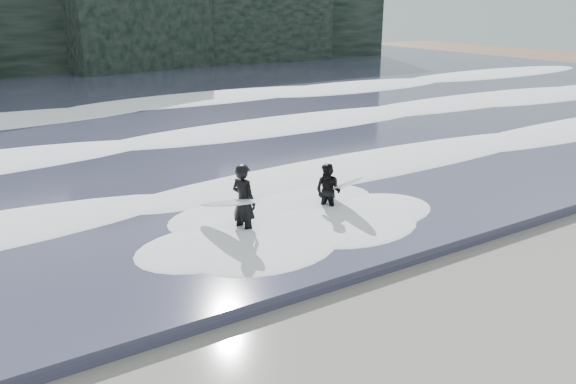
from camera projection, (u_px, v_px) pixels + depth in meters
name	position (u px, v px, depth m)	size (l,w,h in m)	color
ground	(426.00, 376.00, 8.93)	(120.00, 120.00, 0.00)	#886242
sea	(59.00, 103.00, 32.19)	(90.00, 52.00, 0.30)	#35354D
headland	(8.00, 11.00, 44.30)	(70.00, 9.00, 10.00)	black
foam_near	(199.00, 196.00, 16.04)	(60.00, 3.20, 0.20)	white
foam_mid	(126.00, 145.00, 21.66)	(60.00, 4.00, 0.24)	white
foam_far	(74.00, 109.00, 28.88)	(60.00, 4.80, 0.30)	white
surfer_left	(241.00, 202.00, 13.78)	(1.30, 2.26, 1.95)	black
surfer_right	(330.00, 191.00, 15.24)	(1.13, 1.81, 1.55)	black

